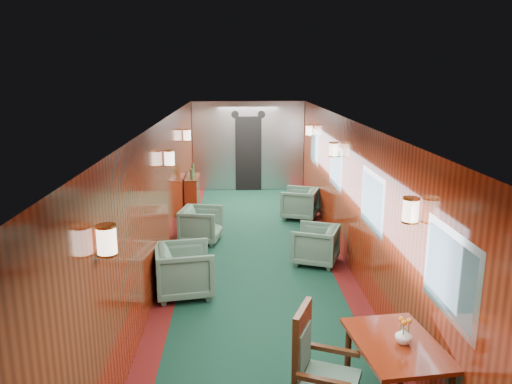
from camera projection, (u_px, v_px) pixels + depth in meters
room at (258, 174)px, 7.57m from camera, size 12.00×12.10×2.40m
bulkhead at (248, 147)px, 13.42m from camera, size 2.98×0.17×2.39m
windows_right at (351, 181)px, 7.92m from camera, size 0.02×8.60×0.80m
wall_sconces at (257, 157)px, 8.08m from camera, size 2.97×7.97×0.25m
dining_table at (396, 354)px, 4.51m from camera, size 0.84×1.11×0.77m
side_chair at (317, 366)px, 4.36m from camera, size 0.67×0.68×1.17m
credenza at (192, 194)px, 11.40m from camera, size 0.29×0.93×1.11m
flower_vase at (404, 335)px, 4.45m from camera, size 0.17×0.17×0.16m
armchair_left_near at (185, 271)px, 7.14m from camera, size 0.94×0.92×0.74m
armchair_left_far at (201, 225)px, 9.41m from camera, size 0.85×0.83×0.66m
armchair_right_near at (315, 245)px, 8.34m from camera, size 0.92×0.91×0.65m
armchair_right_far at (300, 203)px, 10.91m from camera, size 0.94×0.92×0.67m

